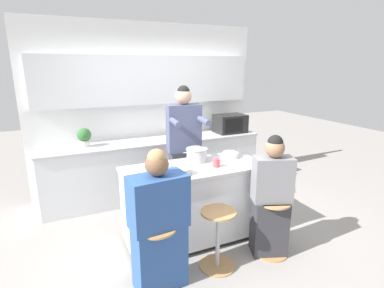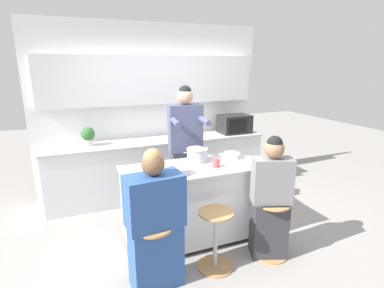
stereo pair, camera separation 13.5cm
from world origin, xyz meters
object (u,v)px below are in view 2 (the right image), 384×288
at_px(person_wrapped_blanket, 155,225).
at_px(person_seated_near, 270,203).
at_px(person_cooking, 186,155).
at_px(coffee_cup_near, 168,165).
at_px(coffee_cup_far, 216,163).
at_px(kitchen_island, 194,203).
at_px(bar_stool_leftmost, 154,255).
at_px(bar_stool_rightmost, 272,227).
at_px(potted_plant, 88,136).
at_px(bar_stool_center, 216,238).
at_px(juice_carton, 152,161).
at_px(cooking_pot, 197,155).
at_px(microwave, 234,124).
at_px(fruit_bowl, 181,171).

relative_size(person_wrapped_blanket, person_seated_near, 1.00).
distance_m(person_cooking, person_wrapped_blanket, 1.38).
distance_m(person_seated_near, coffee_cup_near, 1.18).
relative_size(person_seated_near, coffee_cup_far, 11.74).
distance_m(kitchen_island, coffee_cup_near, 0.59).
distance_m(bar_stool_leftmost, bar_stool_rightmost, 1.32).
bearing_deg(coffee_cup_far, person_wrapped_blanket, -150.51).
xyz_separation_m(kitchen_island, coffee_cup_far, (0.22, -0.11, 0.51)).
bearing_deg(person_wrapped_blanket, potted_plant, 96.48).
distance_m(bar_stool_center, coffee_cup_near, 0.93).
bearing_deg(juice_carton, cooking_pot, 7.35).
height_order(bar_stool_rightmost, person_seated_near, person_seated_near).
relative_size(bar_stool_center, person_cooking, 0.35).
height_order(bar_stool_leftmost, bar_stool_rightmost, same).
height_order(bar_stool_rightmost, coffee_cup_far, coffee_cup_far).
bearing_deg(coffee_cup_far, bar_stool_leftmost, -150.41).
xyz_separation_m(bar_stool_center, bar_stool_rightmost, (0.66, -0.05, 0.00)).
distance_m(person_cooking, juice_carton, 0.73).
height_order(bar_stool_center, microwave, microwave).
bearing_deg(potted_plant, coffee_cup_far, -50.73).
distance_m(person_cooking, microwave, 1.52).
relative_size(coffee_cup_near, microwave, 0.20).
bearing_deg(bar_stool_leftmost, cooking_pot, 45.27).
height_order(person_cooking, coffee_cup_near, person_cooking).
bearing_deg(cooking_pot, coffee_cup_far, -66.45).
relative_size(person_seated_near, juice_carton, 6.32).
bearing_deg(coffee_cup_near, fruit_bowl, -68.60).
height_order(microwave, potted_plant, microwave).
relative_size(person_cooking, juice_carton, 8.39).
bearing_deg(bar_stool_center, person_cooking, 84.93).
relative_size(bar_stool_leftmost, juice_carton, 2.95).
distance_m(bar_stool_center, person_wrapped_blanket, 0.70).
bearing_deg(fruit_bowl, bar_stool_rightmost, -27.13).
distance_m(bar_stool_rightmost, potted_plant, 2.78).
xyz_separation_m(person_cooking, cooking_pot, (0.00, -0.38, 0.11)).
bearing_deg(kitchen_island, microwave, 46.67).
relative_size(bar_stool_center, bar_stool_rightmost, 1.00).
height_order(kitchen_island, coffee_cup_near, coffee_cup_near).
relative_size(cooking_pot, fruit_bowl, 1.63).
bearing_deg(coffee_cup_far, fruit_bowl, -172.86).
bearing_deg(juice_carton, kitchen_island, -10.84).
height_order(kitchen_island, bar_stool_rightmost, kitchen_island).
xyz_separation_m(kitchen_island, bar_stool_rightmost, (0.66, -0.62, -0.13)).
bearing_deg(potted_plant, bar_stool_center, -62.48).
distance_m(kitchen_island, bar_stool_leftmost, 0.91).
bearing_deg(bar_stool_center, person_wrapped_blanket, -178.20).
distance_m(person_wrapped_blanket, juice_carton, 0.80).
xyz_separation_m(kitchen_island, juice_carton, (-0.47, 0.09, 0.56)).
bearing_deg(juice_carton, bar_stool_center, -54.85).
distance_m(person_wrapped_blanket, coffee_cup_far, 1.04).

